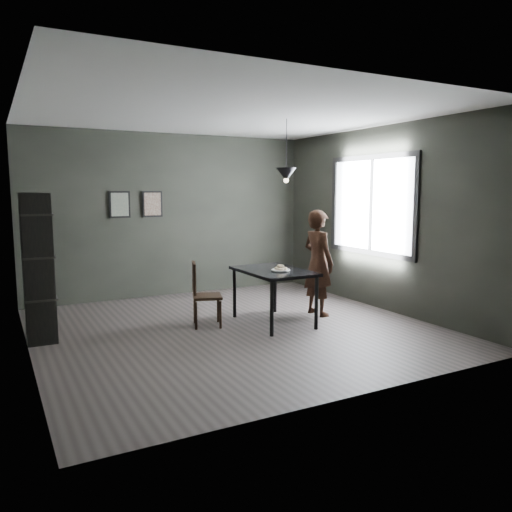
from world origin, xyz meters
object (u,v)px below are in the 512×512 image
shelf_unit (38,267)px  white_plate (281,271)px  cafe_table (274,275)px  woman (318,263)px  wood_chair (201,290)px  pendant_lamp (286,174)px

shelf_unit → white_plate: bearing=-13.7°
cafe_table → shelf_unit: shelf_unit is taller
woman → wood_chair: 1.79m
wood_chair → shelf_unit: 2.05m
woman → wood_chair: (-1.76, 0.22, -0.28)m
white_plate → pendant_lamp: (0.22, 0.24, 1.29)m
cafe_table → pendant_lamp: pendant_lamp is taller
shelf_unit → pendant_lamp: 3.42m
cafe_table → shelf_unit: (-2.92, 0.70, 0.23)m
woman → pendant_lamp: 1.39m
cafe_table → woman: woman is taller
woman → shelf_unit: bearing=74.7°
cafe_table → woman: (0.81, 0.10, 0.11)m
white_plate → wood_chair: wood_chair is taller
cafe_table → woman: size_ratio=0.77×
pendant_lamp → shelf_unit: bearing=169.3°
cafe_table → white_plate: bearing=-78.3°
wood_chair → white_plate: bearing=-7.3°
cafe_table → pendant_lamp: bearing=21.8°
white_plate → pendant_lamp: size_ratio=0.27×
wood_chair → pendant_lamp: 1.97m
cafe_table → white_plate: 0.16m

